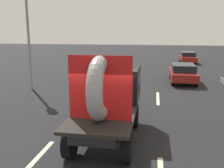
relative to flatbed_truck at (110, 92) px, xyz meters
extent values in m
plane|color=black|center=(-0.19, -0.90, -1.57)|extent=(120.00, 120.00, 0.00)
cylinder|color=black|center=(-0.85, 0.77, -1.12)|extent=(0.28, 0.91, 0.91)
cylinder|color=black|center=(0.85, 0.77, -1.12)|extent=(0.28, 0.91, 0.91)
cylinder|color=black|center=(-0.85, -2.03, -1.12)|extent=(0.28, 0.91, 0.91)
cylinder|color=black|center=(0.85, -2.03, -1.12)|extent=(0.28, 0.91, 0.91)
cube|color=black|center=(0.00, -0.54, -0.67)|extent=(1.30, 4.55, 0.25)
cube|color=black|center=(0.00, 0.77, 0.13)|extent=(2.00, 1.93, 1.35)
cube|color=black|center=(0.00, 0.72, 0.42)|extent=(2.02, 1.84, 0.44)
cube|color=black|center=(0.00, -1.50, -0.50)|extent=(2.00, 2.61, 0.10)
cube|color=black|center=(0.00, -0.25, 0.10)|extent=(1.80, 0.08, 1.10)
torus|color=#9E9EA3|center=(0.00, -1.65, 0.51)|extent=(0.46, 1.93, 1.93)
cube|color=red|center=(0.00, -1.65, 0.51)|extent=(1.90, 0.03, 1.93)
cylinder|color=black|center=(2.87, 11.51, -1.26)|extent=(0.22, 0.63, 0.63)
cylinder|color=black|center=(4.40, 11.51, -1.26)|extent=(0.22, 0.63, 0.63)
cylinder|color=black|center=(2.87, 8.86, -1.26)|extent=(0.22, 0.63, 0.63)
cylinder|color=black|center=(4.40, 8.86, -1.26)|extent=(0.22, 0.63, 0.63)
cube|color=maroon|center=(3.64, 10.19, -0.99)|extent=(1.77, 4.14, 0.54)
cube|color=black|center=(3.64, 10.09, -0.47)|extent=(1.60, 2.32, 0.49)
cylinder|color=gray|center=(-6.30, 6.28, 1.41)|extent=(0.16, 0.16, 5.97)
cube|color=beige|center=(-1.82, -2.46, -1.57)|extent=(0.16, 2.73, 0.01)
cube|color=beige|center=(-1.82, 5.76, -1.57)|extent=(0.16, 2.30, 0.01)
cube|color=beige|center=(1.82, 5.27, -1.57)|extent=(0.16, 2.73, 0.01)
cylinder|color=black|center=(6.13, 20.58, -1.27)|extent=(0.21, 0.60, 0.60)
cylinder|color=black|center=(4.66, 20.58, -1.27)|extent=(0.21, 0.60, 0.60)
cylinder|color=black|center=(6.13, 23.11, -1.27)|extent=(0.21, 0.60, 0.60)
cylinder|color=black|center=(4.66, 23.11, -1.27)|extent=(0.21, 0.60, 0.60)
cube|color=maroon|center=(5.39, 21.84, -1.01)|extent=(1.70, 3.96, 0.52)
cube|color=black|center=(5.39, 21.94, -0.52)|extent=(1.53, 2.22, 0.47)
camera|label=1|loc=(1.54, -8.67, 2.17)|focal=40.33mm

